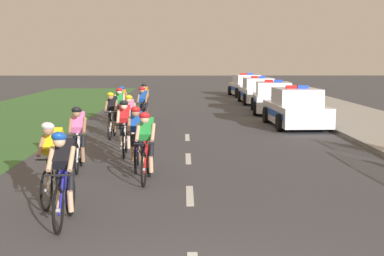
{
  "coord_description": "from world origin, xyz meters",
  "views": [
    {
      "loc": [
        -0.11,
        -5.16,
        2.63
      ],
      "look_at": [
        0.07,
        7.12,
        1.1
      ],
      "focal_mm": 52.82,
      "sensor_mm": 36.0,
      "label": 1
    }
  ],
  "objects": [
    {
      "name": "police_car_furthest",
      "position": [
        4.19,
        33.65,
        0.68
      ],
      "size": [
        2.31,
        4.55,
        1.59
      ],
      "color": "white",
      "rests_on": "ground"
    },
    {
      "name": "cyclist_ninth",
      "position": [
        -2.54,
        16.17,
        0.79
      ],
      "size": [
        0.44,
        1.72,
        1.56
      ],
      "color": "black",
      "rests_on": "ground"
    },
    {
      "name": "cyclist_tenth",
      "position": [
        -1.71,
        16.82,
        0.79
      ],
      "size": [
        0.44,
        1.72,
        1.56
      ],
      "color": "black",
      "rests_on": "ground"
    },
    {
      "name": "cyclist_fifth",
      "position": [
        -1.23,
        7.99,
        0.79
      ],
      "size": [
        0.42,
        1.72,
        1.56
      ],
      "color": "black",
      "rests_on": "ground"
    },
    {
      "name": "cyclist_third",
      "position": [
        -0.91,
        6.66,
        0.79
      ],
      "size": [
        0.43,
        1.72,
        1.56
      ],
      "color": "black",
      "rests_on": "ground"
    },
    {
      "name": "police_car_nearest",
      "position": [
        4.18,
        16.31,
        0.68
      ],
      "size": [
        2.12,
        4.46,
        1.59
      ],
      "color": "silver",
      "rests_on": "ground"
    },
    {
      "name": "cyclist_fourth",
      "position": [
        -2.58,
        7.92,
        0.79
      ],
      "size": [
        0.44,
        1.72,
        1.56
      ],
      "color": "black",
      "rests_on": "ground"
    },
    {
      "name": "cyclist_second",
      "position": [
        -2.47,
        4.85,
        0.79
      ],
      "size": [
        0.42,
        1.72,
        1.56
      ],
      "color": "black",
      "rests_on": "ground"
    },
    {
      "name": "cyclist_lead",
      "position": [
        -2.0,
        3.55,
        0.79
      ],
      "size": [
        0.42,
        1.72,
        1.56
      ],
      "color": "black",
      "rests_on": "ground"
    },
    {
      "name": "lane_markings_centre",
      "position": [
        0.0,
        5.45,
        0.0
      ],
      "size": [
        0.14,
        17.6,
        0.01
      ],
      "color": "white",
      "rests_on": "ground"
    },
    {
      "name": "cyclist_twelfth",
      "position": [
        -1.85,
        19.62,
        0.79
      ],
      "size": [
        0.42,
        1.72,
        1.56
      ],
      "color": "black",
      "rests_on": "ground"
    },
    {
      "name": "cyclist_seventh",
      "position": [
        -1.79,
        12.07,
        0.79
      ],
      "size": [
        0.43,
        1.72,
        1.56
      ],
      "color": "black",
      "rests_on": "ground"
    },
    {
      "name": "cyclist_eighth",
      "position": [
        -2.48,
        13.4,
        0.79
      ],
      "size": [
        0.42,
        1.72,
        1.56
      ],
      "color": "black",
      "rests_on": "ground"
    },
    {
      "name": "cyclist_sixth",
      "position": [
        -1.7,
        9.87,
        0.79
      ],
      "size": [
        0.42,
        1.72,
        1.56
      ],
      "color": "black",
      "rests_on": "ground"
    },
    {
      "name": "police_car_third",
      "position": [
        4.18,
        27.55,
        0.68
      ],
      "size": [
        2.03,
        4.42,
        1.59
      ],
      "color": "silver",
      "rests_on": "ground"
    },
    {
      "name": "cyclist_eleventh",
      "position": [
        -2.57,
        17.32,
        0.79
      ],
      "size": [
        0.44,
        1.72,
        1.56
      ],
      "color": "black",
      "rests_on": "ground"
    },
    {
      "name": "police_car_second",
      "position": [
        4.18,
        21.9,
        0.68
      ],
      "size": [
        2.27,
        4.53,
        1.59
      ],
      "color": "silver",
      "rests_on": "ground"
    },
    {
      "name": "kerb_edge",
      "position": [
        5.31,
        14.0,
        0.07
      ],
      "size": [
        0.16,
        60.0,
        0.13
      ],
      "primitive_type": "cube",
      "color": "#9E9E99",
      "rests_on": "ground"
    }
  ]
}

